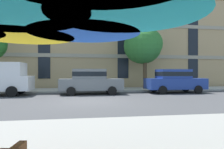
% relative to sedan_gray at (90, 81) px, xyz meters
% --- Properties ---
extents(ground_plane, '(120.00, 120.00, 0.00)m').
position_rel_sedan_gray_xyz_m(ground_plane, '(-0.29, -3.70, -0.95)').
color(ground_plane, '#424244').
extents(sidewalk_far, '(56.00, 3.60, 0.12)m').
position_rel_sedan_gray_xyz_m(sidewalk_far, '(-0.29, 3.10, -0.89)').
color(sidewalk_far, '#B2ADA3').
rests_on(sidewalk_far, ground).
extents(apartment_building, '(45.41, 12.08, 12.80)m').
position_rel_sedan_gray_xyz_m(apartment_building, '(-0.29, 11.29, 5.45)').
color(apartment_building, tan).
rests_on(apartment_building, ground).
extents(sedan_gray, '(4.40, 1.98, 1.78)m').
position_rel_sedan_gray_xyz_m(sedan_gray, '(0.00, 0.00, 0.00)').
color(sedan_gray, slate).
rests_on(sedan_gray, ground).
extents(sedan_blue, '(4.40, 1.98, 1.78)m').
position_rel_sedan_gray_xyz_m(sedan_blue, '(6.34, 0.00, 0.00)').
color(sedan_blue, navy).
rests_on(sedan_blue, ground).
extents(street_tree_middle, '(3.64, 3.57, 5.79)m').
position_rel_sedan_gray_xyz_m(street_tree_middle, '(4.99, 3.25, 3.15)').
color(street_tree_middle, brown).
rests_on(street_tree_middle, ground).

